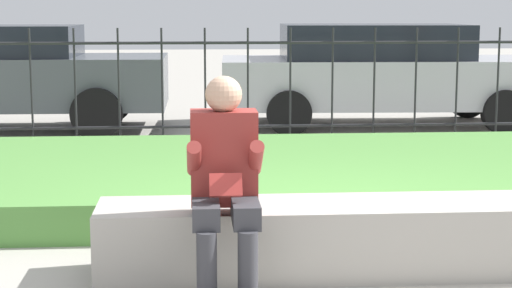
% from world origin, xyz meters
% --- Properties ---
extents(ground_plane, '(60.00, 60.00, 0.00)m').
position_xyz_m(ground_plane, '(0.00, 0.00, 0.00)').
color(ground_plane, '#A8A399').
extents(stone_bench, '(3.03, 0.59, 0.44)m').
position_xyz_m(stone_bench, '(0.06, 0.00, 0.19)').
color(stone_bench, '#ADA89E').
rests_on(stone_bench, ground_plane).
extents(person_seated_reader, '(0.42, 0.73, 1.24)m').
position_xyz_m(person_seated_reader, '(-0.70, -0.33, 0.67)').
color(person_seated_reader, black).
rests_on(person_seated_reader, ground_plane).
extents(grass_berm, '(8.81, 3.29, 0.29)m').
position_xyz_m(grass_berm, '(0.00, 2.34, 0.14)').
color(grass_berm, '#569342').
rests_on(grass_berm, ground_plane).
extents(iron_fence, '(6.81, 0.03, 1.40)m').
position_xyz_m(iron_fence, '(0.00, 4.66, 0.73)').
color(iron_fence, '#232326').
rests_on(iron_fence, ground_plane).
extents(car_parked_center, '(4.59, 2.12, 1.41)m').
position_xyz_m(car_parked_center, '(1.75, 6.63, 0.74)').
color(car_parked_center, '#B7B7BC').
rests_on(car_parked_center, ground_plane).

